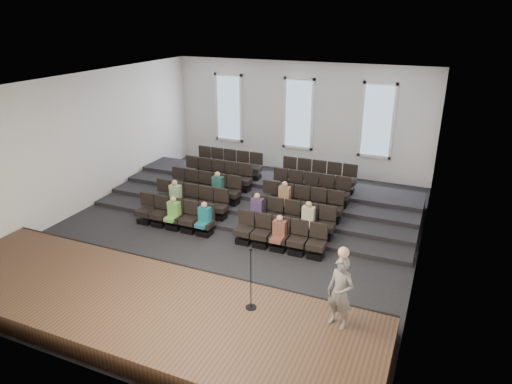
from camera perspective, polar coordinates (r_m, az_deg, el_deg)
ground at (r=15.68m, az=-3.00°, el=-4.92°), size 14.00×14.00×0.00m
ceiling at (r=14.17m, az=-3.40°, el=13.52°), size 12.00×14.00×0.02m
wall_back at (r=21.04m, az=5.37°, el=9.19°), size 12.00×0.04×5.00m
wall_front at (r=9.49m, az=-22.40°, el=-8.49°), size 12.00×0.04×5.00m
wall_left at (r=18.13m, az=-20.62°, el=5.87°), size 0.04×14.00×5.00m
wall_right at (r=13.34m, az=20.71°, el=0.46°), size 0.04×14.00×5.00m
stage at (r=11.85m, az=-14.21°, el=-13.88°), size 11.80×3.60×0.50m
stage_lip at (r=13.03m, az=-9.53°, el=-9.90°), size 11.80×0.06×0.52m
risers at (r=18.24m, az=1.35°, el=-0.27°), size 11.80×4.80×0.60m
seating_rows at (r=16.67m, az=-0.72°, el=-0.65°), size 6.80×4.70×1.67m
windows at (r=20.93m, az=5.33°, el=9.69°), size 8.44×0.10×3.24m
audience at (r=15.60m, az=-2.54°, el=-1.77°), size 5.45×2.64×1.10m
speaker at (r=10.25m, az=10.51°, el=-12.29°), size 0.72×0.59×1.69m
mic_stand at (r=10.82m, az=-0.64°, el=-12.22°), size 0.27×0.27×1.59m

